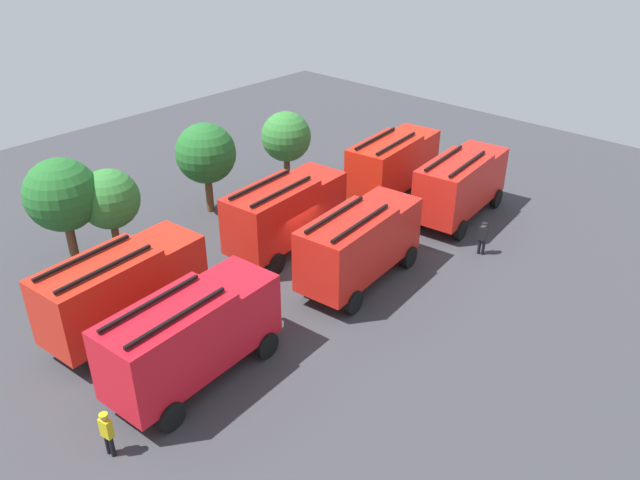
# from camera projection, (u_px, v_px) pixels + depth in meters

# --- Properties ---
(ground_plane) EXTENTS (55.47, 55.47, 0.00)m
(ground_plane) POSITION_uv_depth(u_px,v_px,m) (320.00, 264.00, 31.57)
(ground_plane) COLOR #38383D
(fire_truck_0) EXTENTS (7.38, 3.26, 3.88)m
(fire_truck_0) POSITION_uv_depth(u_px,v_px,m) (192.00, 334.00, 23.12)
(fire_truck_0) COLOR red
(fire_truck_0) RESTS_ON ground
(fire_truck_1) EXTENTS (7.42, 3.37, 3.88)m
(fire_truck_1) POSITION_uv_depth(u_px,v_px,m) (360.00, 242.00, 29.15)
(fire_truck_1) COLOR red
(fire_truck_1) RESTS_ON ground
(fire_truck_2) EXTENTS (7.43, 3.43, 3.88)m
(fire_truck_2) POSITION_uv_depth(u_px,v_px,m) (461.00, 183.00, 35.07)
(fire_truck_2) COLOR red
(fire_truck_2) RESTS_ON ground
(fire_truck_3) EXTENTS (7.41, 3.33, 3.88)m
(fire_truck_3) POSITION_uv_depth(u_px,v_px,m) (123.00, 287.00, 25.85)
(fire_truck_3) COLOR red
(fire_truck_3) RESTS_ON ground
(fire_truck_4) EXTENTS (7.39, 3.28, 3.88)m
(fire_truck_4) POSITION_uv_depth(u_px,v_px,m) (286.00, 211.00, 32.01)
(fire_truck_4) COLOR red
(fire_truck_4) RESTS_ON ground
(fire_truck_5) EXTENTS (7.44, 3.46, 3.88)m
(fire_truck_5) POSITION_uv_depth(u_px,v_px,m) (393.00, 162.00, 37.77)
(fire_truck_5) COLOR red
(fire_truck_5) RESTS_ON ground
(firefighter_0) EXTENTS (0.35, 0.47, 1.79)m
(firefighter_0) POSITION_uv_depth(u_px,v_px,m) (483.00, 237.00, 32.01)
(firefighter_0) COLOR black
(firefighter_0) RESTS_ON ground
(firefighter_1) EXTENTS (0.31, 0.46, 1.78)m
(firefighter_1) POSITION_uv_depth(u_px,v_px,m) (107.00, 432.00, 20.44)
(firefighter_1) COLOR black
(firefighter_1) RESTS_ON ground
(firefighter_2) EXTENTS (0.32, 0.46, 1.70)m
(firefighter_2) POSITION_uv_depth(u_px,v_px,m) (260.00, 217.00, 34.03)
(firefighter_2) COLOR black
(firefighter_2) RESTS_ON ground
(firefighter_3) EXTENTS (0.41, 0.48, 1.83)m
(firefighter_3) POSITION_uv_depth(u_px,v_px,m) (380.00, 165.00, 40.34)
(firefighter_3) COLOR black
(firefighter_3) RESTS_ON ground
(tree_0) EXTENTS (3.55, 3.55, 5.50)m
(tree_0) POSITION_uv_depth(u_px,v_px,m) (62.00, 195.00, 29.99)
(tree_0) COLOR brown
(tree_0) RESTS_ON ground
(tree_1) EXTENTS (2.99, 2.99, 4.64)m
(tree_1) POSITION_uv_depth(u_px,v_px,m) (109.00, 199.00, 30.95)
(tree_1) COLOR brown
(tree_1) RESTS_ON ground
(tree_2) EXTENTS (3.40, 3.40, 5.26)m
(tree_2) POSITION_uv_depth(u_px,v_px,m) (206.00, 154.00, 35.19)
(tree_2) COLOR brown
(tree_2) RESTS_ON ground
(tree_3) EXTENTS (3.06, 3.06, 4.75)m
(tree_3) POSITION_uv_depth(u_px,v_px,m) (286.00, 137.00, 38.62)
(tree_3) COLOR brown
(tree_3) RESTS_ON ground
(traffic_cone_0) EXTENTS (0.46, 0.46, 0.66)m
(traffic_cone_0) POSITION_uv_depth(u_px,v_px,m) (175.00, 271.00, 30.42)
(traffic_cone_0) COLOR #F2600C
(traffic_cone_0) RESTS_ON ground
(traffic_cone_1) EXTENTS (0.48, 0.48, 0.68)m
(traffic_cone_1) POSITION_uv_depth(u_px,v_px,m) (424.00, 205.00, 36.80)
(traffic_cone_1) COLOR #F2600C
(traffic_cone_1) RESTS_ON ground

